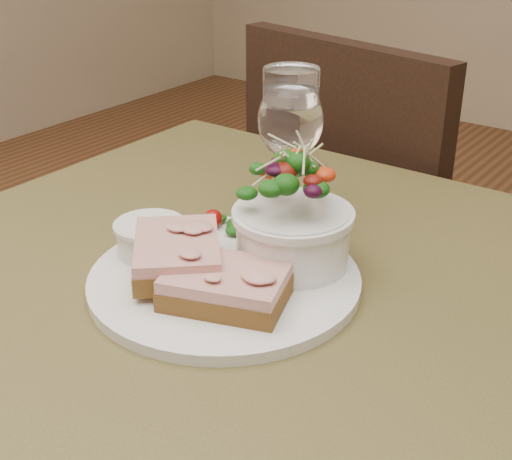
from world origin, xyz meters
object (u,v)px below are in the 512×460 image
Objects in this scene: chair_far at (383,325)px; sandwich_back at (177,254)px; dinner_plate at (225,280)px; cafe_table at (237,361)px; salad_bowl at (293,212)px; sandwich_front at (227,285)px; ramekin at (150,236)px; wine_glass at (290,125)px.

chair_far reaches higher than sandwich_back.
chair_far is at bearing 100.07° from dinner_plate.
cafe_table is 0.18m from salad_bowl.
sandwich_front is (0.15, -0.70, 0.48)m from chair_far.
salad_bowl is (0.04, 0.06, 0.07)m from dinner_plate.
sandwich_back reaches higher than ramekin.
sandwich_front is at bearing -72.58° from wine_glass.
sandwich_front is (0.03, -0.05, 0.13)m from cafe_table.
dinner_plate is at bearing 112.55° from sandwich_front.
sandwich_front is 1.90× the size of ramekin.
sandwich_front is at bearing -12.14° from ramekin.
cafe_table is 0.17m from ramekin.
dinner_plate is at bearing -118.12° from cafe_table.
dinner_plate is 2.06× the size of sandwich_front.
sandwich_back is 0.82× the size of wine_glass.
wine_glass reaches higher than sandwich_back.
cafe_table is 0.75m from chair_far.
salad_bowl is (0.14, 0.07, 0.04)m from ramekin.
chair_far is at bearing 83.25° from sandwich_front.
cafe_table is 5.87× the size of sandwich_front.
ramekin is (0.02, -0.67, 0.49)m from chair_far.
cafe_table is 0.27m from wine_glass.
ramekin is at bearing -168.49° from cafe_table.
sandwich_back is 2.00× the size of ramekin.
cafe_table is at bearing 11.51° from ramekin.
salad_bowl is at bearing 27.78° from ramekin.
chair_far is at bearing 99.89° from wine_glass.
ramekin is (-0.06, 0.02, -0.00)m from sandwich_back.
sandwich_front is 1.07× the size of salad_bowl.
dinner_plate is at bearing 112.03° from chair_far.
salad_bowl is (0.08, 0.09, 0.04)m from sandwich_back.
dinner_plate is 0.10m from salad_bowl.
cafe_table is at bearing 112.70° from chair_far.
salad_bowl reaches higher than ramekin.
sandwich_back is (0.08, -0.69, 0.49)m from chair_far.
cafe_table is at bearing 88.62° from sandwich_back.
salad_bowl reaches higher than cafe_table.
dinner_plate is 0.20m from wine_glass.
wine_glass reaches higher than sandwich_front.
cafe_table is 0.89× the size of chair_far.
sandwich_front is 0.78× the size of wine_glass.
wine_glass is at bearing 135.65° from sandwich_back.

